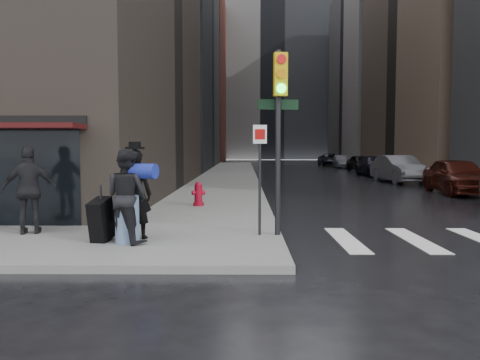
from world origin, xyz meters
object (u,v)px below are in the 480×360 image
object	(u,v)px
man_overcoat	(129,198)
parked_car_4	(361,163)
parked_car_2	(399,169)
fire_hydrant	(198,195)
parked_car_5	(342,162)
parked_car_6	(330,160)
traffic_light	(277,116)
man_jeans	(127,196)
parked_car_1	(457,176)
parked_car_3	(375,166)
man_greycoat	(30,190)

from	to	relation	value
man_overcoat	parked_car_4	bearing A→B (deg)	-103.50
parked_car_2	fire_hydrant	bearing A→B (deg)	-136.41
parked_car_5	parked_car_6	xyz separation A→B (m)	(0.04, 6.72, 0.04)
traffic_light	man_jeans	bearing A→B (deg)	-171.91
man_jeans	parked_car_6	distance (m)	47.18
parked_car_1	parked_car_3	xyz separation A→B (m)	(0.02, 13.44, -0.09)
traffic_light	parked_car_3	bearing A→B (deg)	62.90
parked_car_2	parked_car_6	world-z (taller)	parked_car_2
parked_car_4	fire_hydrant	bearing A→B (deg)	-118.98
fire_hydrant	parked_car_2	size ratio (longest dim) A/B	0.16
man_overcoat	parked_car_4	xyz separation A→B (m)	(12.92, 31.64, -0.31)
parked_car_1	parked_car_4	xyz separation A→B (m)	(0.63, 20.16, -0.09)
fire_hydrant	parked_car_6	world-z (taller)	parked_car_6
parked_car_2	parked_car_3	world-z (taller)	parked_car_2
man_jeans	traffic_light	distance (m)	3.69
man_greycoat	parked_car_5	world-z (taller)	man_greycoat
man_greycoat	fire_hydrant	world-z (taller)	man_greycoat
man_jeans	man_greycoat	size ratio (longest dim) A/B	0.96
man_overcoat	man_greycoat	size ratio (longest dim) A/B	1.06
parked_car_5	parked_car_6	bearing A→B (deg)	93.69
man_overcoat	parked_car_2	distance (m)	21.71
parked_car_1	parked_car_5	bearing A→B (deg)	93.09
fire_hydrant	parked_car_1	size ratio (longest dim) A/B	0.17
man_greycoat	traffic_light	xyz separation A→B (m)	(5.66, -0.17, 1.66)
parked_car_2	parked_car_3	bearing A→B (deg)	80.89
parked_car_3	parked_car_5	distance (m)	13.44
parked_car_1	fire_hydrant	bearing A→B (deg)	-149.75
man_overcoat	parked_car_3	bearing A→B (deg)	-107.58
traffic_light	parked_car_5	xyz separation A→B (m)	(9.35, 37.91, -2.16)
man_jeans	parked_car_2	size ratio (longest dim) A/B	0.39
man_overcoat	parked_car_6	distance (m)	46.81
parked_car_3	parked_car_5	xyz separation A→B (m)	(0.28, 13.44, -0.07)
man_jeans	man_overcoat	bearing A→B (deg)	-52.15
parked_car_2	parked_car_1	bearing A→B (deg)	-91.20
traffic_light	parked_car_1	bearing A→B (deg)	43.89
man_overcoat	parked_car_4	world-z (taller)	man_overcoat
traffic_light	parked_car_5	world-z (taller)	traffic_light
parked_car_6	parked_car_5	bearing A→B (deg)	-89.80
man_greycoat	parked_car_3	world-z (taller)	man_greycoat
man_greycoat	traffic_light	distance (m)	5.90
parked_car_5	parked_car_6	size ratio (longest dim) A/B	0.80
traffic_light	parked_car_3	distance (m)	26.19
fire_hydrant	parked_car_3	distance (m)	22.23
man_greycoat	parked_car_6	distance (m)	46.95
parked_car_2	parked_car_4	world-z (taller)	parked_car_2
man_greycoat	traffic_light	size ratio (longest dim) A/B	0.49
man_greycoat	parked_car_2	world-z (taller)	man_greycoat
parked_car_2	man_greycoat	bearing A→B (deg)	-134.07
man_overcoat	man_greycoat	world-z (taller)	man_overcoat
man_jeans	parked_car_1	world-z (taller)	man_jeans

